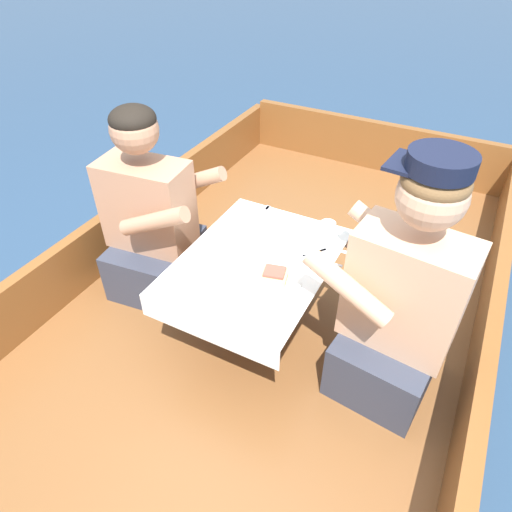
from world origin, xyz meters
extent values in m
plane|color=navy|center=(0.00, 0.00, 0.00)|extent=(60.00, 60.00, 0.00)
cube|color=brown|center=(0.00, 0.00, 0.12)|extent=(1.93, 3.73, 0.25)
cube|color=brown|center=(-0.93, 0.00, 0.40)|extent=(0.06, 3.73, 0.30)
cube|color=brown|center=(0.93, 0.00, 0.40)|extent=(0.06, 3.73, 0.30)
cube|color=brown|center=(0.00, 1.84, 0.42)|extent=(1.81, 0.06, 0.35)
cylinder|color=#B2B2B7|center=(0.00, 0.01, 0.44)|extent=(0.07, 0.07, 0.39)
cube|color=brown|center=(0.00, 0.01, 0.65)|extent=(0.56, 0.75, 0.02)
cube|color=white|center=(0.00, 0.01, 0.66)|extent=(0.59, 0.78, 0.00)
cube|color=white|center=(0.00, -0.38, 0.61)|extent=(0.59, 0.00, 0.10)
cube|color=white|center=(0.00, 0.40, 0.61)|extent=(0.59, 0.00, 0.10)
cube|color=#333847|center=(-0.60, 0.07, 0.38)|extent=(0.41, 0.48, 0.26)
cube|color=tan|center=(-0.60, 0.07, 0.72)|extent=(0.42, 0.26, 0.43)
sphere|color=tan|center=(-0.60, 0.07, 1.08)|extent=(0.21, 0.21, 0.21)
ellipsoid|color=black|center=(-0.60, 0.07, 1.13)|extent=(0.19, 0.19, 0.11)
cylinder|color=tan|center=(-0.47, 0.26, 0.78)|extent=(0.34, 0.11, 0.21)
cylinder|color=tan|center=(-0.43, -0.09, 0.78)|extent=(0.34, 0.11, 0.21)
cube|color=#333847|center=(0.60, 0.01, 0.38)|extent=(0.41, 0.48, 0.26)
cube|color=tan|center=(0.60, 0.01, 0.74)|extent=(0.42, 0.27, 0.47)
sphere|color=tan|center=(0.60, 0.01, 1.13)|extent=(0.22, 0.22, 0.22)
ellipsoid|color=brown|center=(0.60, 0.01, 1.18)|extent=(0.21, 0.21, 0.12)
cylinder|color=tan|center=(0.43, -0.15, 0.82)|extent=(0.34, 0.11, 0.21)
cylinder|color=tan|center=(0.47, 0.21, 0.82)|extent=(0.34, 0.11, 0.21)
cylinder|color=black|center=(0.60, 0.01, 1.24)|extent=(0.20, 0.20, 0.06)
cube|color=black|center=(0.50, 0.03, 1.21)|extent=(0.12, 0.16, 0.01)
cylinder|color=white|center=(0.13, -0.08, 0.67)|extent=(0.21, 0.21, 0.01)
cylinder|color=white|center=(-0.17, 0.04, 0.67)|extent=(0.20, 0.20, 0.01)
cube|color=#E0BC7F|center=(0.13, -0.08, 0.69)|extent=(0.12, 0.11, 0.04)
cube|color=#B74C3D|center=(0.13, -0.08, 0.71)|extent=(0.09, 0.09, 0.01)
cylinder|color=white|center=(-0.19, 0.22, 0.68)|extent=(0.12, 0.12, 0.04)
cylinder|color=beige|center=(-0.19, 0.22, 0.69)|extent=(0.09, 0.09, 0.02)
cylinder|color=white|center=(-0.09, -0.14, 0.68)|extent=(0.15, 0.15, 0.04)
cylinder|color=beige|center=(-0.09, -0.14, 0.69)|extent=(0.12, 0.12, 0.02)
cylinder|color=white|center=(0.10, 0.22, 0.69)|extent=(0.07, 0.07, 0.06)
torus|color=white|center=(0.14, 0.22, 0.70)|extent=(0.04, 0.01, 0.04)
cylinder|color=#3D2314|center=(0.10, 0.22, 0.71)|extent=(0.06, 0.06, 0.01)
cylinder|color=white|center=(0.20, 0.32, 0.69)|extent=(0.07, 0.07, 0.06)
torus|color=white|center=(0.24, 0.32, 0.69)|extent=(0.04, 0.01, 0.04)
cylinder|color=#3D2314|center=(0.20, 0.32, 0.71)|extent=(0.06, 0.06, 0.01)
cylinder|color=white|center=(-0.03, 0.17, 0.69)|extent=(0.08, 0.08, 0.06)
torus|color=white|center=(0.02, 0.17, 0.69)|extent=(0.04, 0.01, 0.04)
cylinder|color=#3D2314|center=(-0.03, 0.17, 0.71)|extent=(0.07, 0.07, 0.01)
cylinder|color=silver|center=(0.04, -0.27, 0.69)|extent=(0.06, 0.06, 0.05)
cylinder|color=beige|center=(0.04, -0.27, 0.69)|extent=(0.07, 0.07, 0.03)
cube|color=silver|center=(-0.13, 0.31, 0.66)|extent=(0.02, 0.17, 0.00)
cube|color=silver|center=(-0.13, 0.38, 0.66)|extent=(0.02, 0.04, 0.00)
cube|color=silver|center=(0.20, -0.23, 0.66)|extent=(0.16, 0.08, 0.00)
cube|color=silver|center=(0.18, 0.14, 0.66)|extent=(0.12, 0.14, 0.00)
cube|color=silver|center=(0.22, 0.19, 0.66)|extent=(0.04, 0.04, 0.00)
cube|color=silver|center=(0.24, 0.22, 0.66)|extent=(0.17, 0.03, 0.00)
ellipsoid|color=silver|center=(0.31, 0.22, 0.67)|extent=(0.04, 0.02, 0.01)
cube|color=silver|center=(0.25, 0.12, 0.66)|extent=(0.17, 0.02, 0.00)
camera|label=1|loc=(0.68, -1.29, 1.85)|focal=32.00mm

